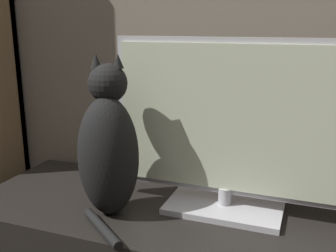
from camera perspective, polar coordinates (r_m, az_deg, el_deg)
The scene contains 2 objects.
tv at distance 1.26m, azimuth 8.65°, elevation -0.56°, with size 0.76×0.23×0.56m.
cat at distance 1.26m, azimuth -8.62°, elevation -3.26°, with size 0.26×0.31×0.51m.
Camera 1 is at (0.38, -0.21, 1.13)m, focal length 42.00 mm.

